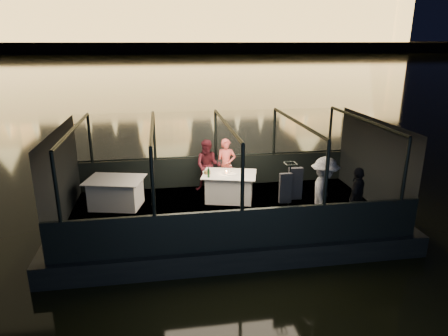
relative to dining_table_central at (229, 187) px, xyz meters
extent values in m
plane|color=black|center=(-0.20, 79.26, -0.89)|extent=(500.00, 500.00, 0.00)
cube|color=black|center=(-0.20, -0.74, -0.89)|extent=(8.60, 4.40, 1.00)
cube|color=black|center=(-0.20, -0.74, -0.41)|extent=(8.00, 4.00, 0.04)
cube|color=black|center=(-0.20, 1.26, 0.06)|extent=(8.00, 0.08, 0.90)
cube|color=black|center=(-0.20, -2.74, 0.06)|extent=(8.00, 0.08, 0.90)
cube|color=#423D33|center=(-0.20, 209.26, 0.11)|extent=(400.00, 140.00, 6.00)
cube|color=silver|center=(0.00, 0.00, 0.00)|extent=(1.68, 1.39, 0.77)
cube|color=silver|center=(-3.06, 0.01, 0.00)|extent=(1.68, 1.38, 0.78)
cube|color=black|center=(-0.33, 0.75, 0.06)|extent=(0.45, 0.45, 0.86)
cube|color=black|center=(-0.03, 0.63, 0.06)|extent=(0.56, 0.56, 0.93)
imported|color=#E15A52|center=(0.04, 0.82, 0.36)|extent=(0.60, 0.45, 1.54)
imported|color=#41121A|center=(-0.50, 0.77, 0.36)|extent=(0.87, 0.75, 1.55)
imported|color=white|center=(1.87, -2.05, 0.47)|extent=(1.05, 1.29, 1.74)
imported|color=black|center=(2.64, -2.16, 0.47)|extent=(0.87, 0.91, 1.51)
cylinder|color=#14381C|center=(-0.60, -0.21, 0.53)|extent=(0.08, 0.08, 0.29)
cylinder|color=olive|center=(-0.60, 0.10, 0.42)|extent=(0.23, 0.23, 0.07)
cylinder|color=#FF893F|center=(-0.07, 0.05, 0.42)|extent=(0.07, 0.07, 0.08)
cylinder|color=white|center=(0.05, -0.06, 0.39)|extent=(0.27, 0.27, 0.02)
cylinder|color=white|center=(-0.60, 0.24, 0.39)|extent=(0.24, 0.24, 0.01)
camera|label=1|loc=(-1.77, -10.22, 3.87)|focal=32.00mm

